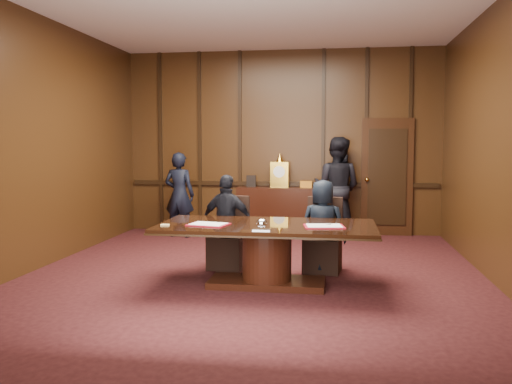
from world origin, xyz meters
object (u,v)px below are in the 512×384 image
signatory_left (227,222)px  witness_left (179,195)px  sideboard (280,209)px  witness_right (337,187)px  signatory_right (323,226)px  conference_table (267,245)px

signatory_left → witness_left: size_ratio=0.83×
sideboard → witness_left: 1.91m
witness_right → witness_left: bearing=25.1°
signatory_left → witness_left: witness_left is taller
signatory_left → signatory_right: size_ratio=1.04×
conference_table → signatory_right: 1.04m
signatory_left → signatory_right: 1.30m
witness_left → witness_right: (2.88, 0.39, 0.14)m
conference_table → witness_left: 3.82m
sideboard → witness_right: (1.07, -0.16, 0.44)m
signatory_right → signatory_left: bearing=9.3°
conference_table → witness_left: size_ratio=1.67×
sideboard → signatory_left: 2.99m
sideboard → witness_right: size_ratio=0.87×
witness_left → signatory_right: bearing=145.4°
witness_left → signatory_left: bearing=127.3°
signatory_right → conference_table: bearing=60.2°
conference_table → witness_left: witness_left is taller
sideboard → signatory_left: size_ratio=1.22×
signatory_right → witness_left: size_ratio=0.80×
signatory_left → witness_right: 3.18m
signatory_right → witness_right: (0.18, 2.80, 0.30)m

